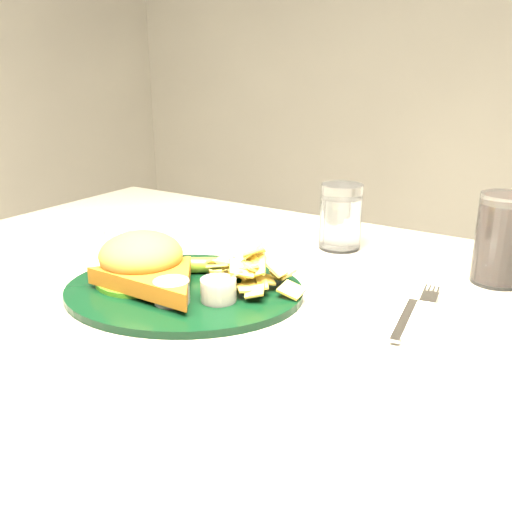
{
  "coord_description": "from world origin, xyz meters",
  "views": [
    {
      "loc": [
        0.35,
        -0.55,
        1.03
      ],
      "look_at": [
        -0.01,
        0.02,
        0.8
      ],
      "focal_mm": 40.0,
      "sensor_mm": 36.0,
      "label": 1
    }
  ],
  "objects_px": {
    "water_glass": "(341,217)",
    "cola_glass": "(501,239)",
    "dinner_plate": "(183,269)",
    "fork_napkin": "(407,316)"
  },
  "relations": [
    {
      "from": "water_glass",
      "to": "cola_glass",
      "type": "bearing_deg",
      "value": -5.28
    },
    {
      "from": "dinner_plate",
      "to": "fork_napkin",
      "type": "bearing_deg",
      "value": -8.13
    },
    {
      "from": "cola_glass",
      "to": "fork_napkin",
      "type": "bearing_deg",
      "value": -108.83
    },
    {
      "from": "fork_napkin",
      "to": "cola_glass",
      "type": "bearing_deg",
      "value": 62.88
    },
    {
      "from": "cola_glass",
      "to": "dinner_plate",
      "type": "bearing_deg",
      "value": -141.91
    },
    {
      "from": "cola_glass",
      "to": "fork_napkin",
      "type": "height_order",
      "value": "cola_glass"
    },
    {
      "from": "dinner_plate",
      "to": "water_glass",
      "type": "bearing_deg",
      "value": 48.29
    },
    {
      "from": "dinner_plate",
      "to": "cola_glass",
      "type": "height_order",
      "value": "cola_glass"
    },
    {
      "from": "water_glass",
      "to": "fork_napkin",
      "type": "height_order",
      "value": "water_glass"
    },
    {
      "from": "fork_napkin",
      "to": "dinner_plate",
      "type": "bearing_deg",
      "value": -172.24
    }
  ]
}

